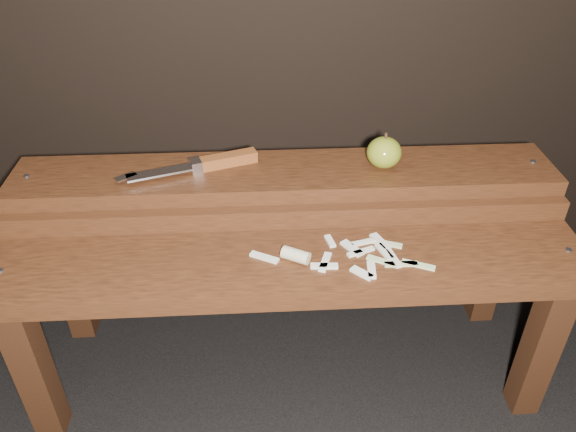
{
  "coord_description": "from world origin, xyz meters",
  "views": [
    {
      "loc": [
        -0.06,
        -0.9,
        1.12
      ],
      "look_at": [
        0.0,
        0.06,
        0.45
      ],
      "focal_mm": 35.0,
      "sensor_mm": 36.0,
      "label": 1
    }
  ],
  "objects": [
    {
      "name": "apple_scraps",
      "position": [
        0.09,
        -0.05,
        0.43
      ],
      "size": [
        0.36,
        0.15,
        0.03
      ],
      "color": "beige",
      "rests_on": "bench_front_tier"
    },
    {
      "name": "apple",
      "position": [
        0.22,
        0.17,
        0.53
      ],
      "size": [
        0.08,
        0.08,
        0.08
      ],
      "color": "olive",
      "rests_on": "bench_rear_tier"
    },
    {
      "name": "knife",
      "position": [
        -0.16,
        0.18,
        0.51
      ],
      "size": [
        0.3,
        0.12,
        0.03
      ],
      "color": "brown",
      "rests_on": "bench_rear_tier"
    },
    {
      "name": "bench_rear_tier",
      "position": [
        0.0,
        0.17,
        0.41
      ],
      "size": [
        1.2,
        0.21,
        0.5
      ],
      "color": "black",
      "rests_on": "ground"
    },
    {
      "name": "ground",
      "position": [
        0.0,
        0.0,
        0.0
      ],
      "size": [
        60.0,
        60.0,
        0.0
      ],
      "primitive_type": "plane",
      "color": "black"
    },
    {
      "name": "bench_front_tier",
      "position": [
        0.0,
        -0.06,
        0.35
      ],
      "size": [
        1.2,
        0.2,
        0.42
      ],
      "color": "black",
      "rests_on": "ground"
    }
  ]
}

